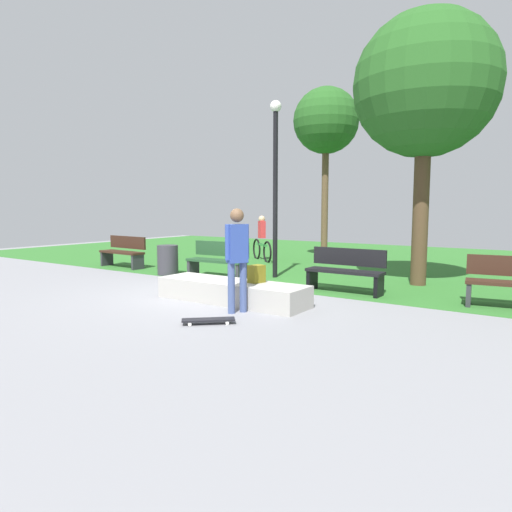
# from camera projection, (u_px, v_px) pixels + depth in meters

# --- Properties ---
(ground_plane) EXTENTS (28.00, 28.00, 0.00)m
(ground_plane) POSITION_uv_depth(u_px,v_px,m) (210.00, 293.00, 9.27)
(ground_plane) COLOR gray
(grass_lawn) EXTENTS (26.60, 12.93, 0.01)m
(grass_lawn) POSITION_uv_depth(u_px,v_px,m) (352.00, 259.00, 15.46)
(grass_lawn) COLOR #2D6B28
(grass_lawn) RESTS_ON ground_plane
(concrete_ledge) EXTENTS (2.99, 0.84, 0.40)m
(concrete_ledge) POSITION_uv_depth(u_px,v_px,m) (232.00, 292.00, 8.40)
(concrete_ledge) COLOR #A8A59E
(concrete_ledge) RESTS_ON ground_plane
(backpack_on_ledge) EXTENTS (0.26, 0.32, 0.32)m
(backpack_on_ledge) POSITION_uv_depth(u_px,v_px,m) (256.00, 274.00, 8.20)
(backpack_on_ledge) COLOR olive
(backpack_on_ledge) RESTS_ON concrete_ledge
(skater_performing_trick) EXTENTS (0.32, 0.39, 1.74)m
(skater_performing_trick) POSITION_uv_depth(u_px,v_px,m) (237.00, 252.00, 7.47)
(skater_performing_trick) COLOR #3F5184
(skater_performing_trick) RESTS_ON ground_plane
(skateboard_by_ledge) EXTENTS (0.73, 0.68, 0.08)m
(skateboard_by_ledge) POSITION_uv_depth(u_px,v_px,m) (208.00, 320.00, 6.83)
(skateboard_by_ledge) COLOR black
(skateboard_by_ledge) RESTS_ON ground_plane
(park_bench_far_right) EXTENTS (1.62, 0.55, 0.91)m
(park_bench_far_right) POSITION_uv_depth(u_px,v_px,m) (218.00, 259.00, 11.17)
(park_bench_far_right) COLOR #1E4223
(park_bench_far_right) RESTS_ON ground_plane
(park_bench_far_left) EXTENTS (1.62, 0.56, 0.91)m
(park_bench_far_left) POSITION_uv_depth(u_px,v_px,m) (124.00, 251.00, 13.28)
(park_bench_far_left) COLOR #331E14
(park_bench_far_left) RESTS_ON ground_plane
(park_bench_center_lawn) EXTENTS (1.60, 0.48, 0.91)m
(park_bench_center_lawn) POSITION_uv_depth(u_px,v_px,m) (346.00, 270.00, 9.32)
(park_bench_center_lawn) COLOR black
(park_bench_center_lawn) RESTS_ON ground_plane
(tree_tall_oak) EXTENTS (3.13, 3.13, 5.98)m
(tree_tall_oak) POSITION_uv_depth(u_px,v_px,m) (425.00, 87.00, 9.82)
(tree_tall_oak) COLOR #4C3823
(tree_tall_oak) RESTS_ON grass_lawn
(tree_leaning_ash) EXTENTS (2.15, 2.15, 5.67)m
(tree_leaning_ash) POSITION_uv_depth(u_px,v_px,m) (326.00, 122.00, 14.78)
(tree_leaning_ash) COLOR brown
(tree_leaning_ash) RESTS_ON grass_lawn
(lamp_post) EXTENTS (0.28, 0.28, 4.35)m
(lamp_post) POSITION_uv_depth(u_px,v_px,m) (275.00, 172.00, 11.12)
(lamp_post) COLOR black
(lamp_post) RESTS_ON ground_plane
(trash_bin) EXTENTS (0.54, 0.54, 0.78)m
(trash_bin) POSITION_uv_depth(u_px,v_px,m) (168.00, 260.00, 11.78)
(trash_bin) COLOR #333338
(trash_bin) RESTS_ON ground_plane
(cyclist_on_bicycle) EXTENTS (1.48, 1.16, 1.52)m
(cyclist_on_bicycle) POSITION_uv_depth(u_px,v_px,m) (262.00, 242.00, 14.97)
(cyclist_on_bicycle) COLOR black
(cyclist_on_bicycle) RESTS_ON ground_plane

